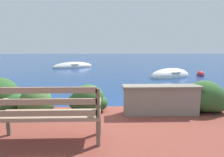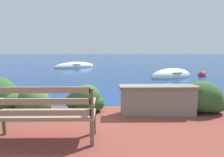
{
  "view_description": "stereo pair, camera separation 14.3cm",
  "coord_description": "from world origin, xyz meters",
  "px_view_note": "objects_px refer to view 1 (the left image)",
  "views": [
    {
      "loc": [
        -0.41,
        -4.89,
        1.74
      ],
      "look_at": [
        -0.15,
        3.54,
        0.36
      ],
      "focal_mm": 32.0,
      "sensor_mm": 36.0,
      "label": 1
    },
    {
      "loc": [
        -0.27,
        -4.9,
        1.74
      ],
      "look_at": [
        -0.15,
        3.54,
        0.36
      ],
      "focal_mm": 32.0,
      "sensor_mm": 36.0,
      "label": 2
    }
  ],
  "objects_px": {
    "rowboat_mid": "(73,67)",
    "mooring_buoy": "(201,75)",
    "rowboat_nearest": "(170,76)",
    "park_bench": "(49,113)"
  },
  "relations": [
    {
      "from": "park_bench",
      "to": "rowboat_mid",
      "type": "distance_m",
      "value": 13.4
    },
    {
      "from": "park_bench",
      "to": "rowboat_nearest",
      "type": "bearing_deg",
      "value": 61.99
    },
    {
      "from": "rowboat_mid",
      "to": "mooring_buoy",
      "type": "bearing_deg",
      "value": -62.6
    },
    {
      "from": "rowboat_mid",
      "to": "rowboat_nearest",
      "type": "bearing_deg",
      "value": -71.46
    },
    {
      "from": "rowboat_nearest",
      "to": "rowboat_mid",
      "type": "relative_size",
      "value": 0.83
    },
    {
      "from": "park_bench",
      "to": "rowboat_mid",
      "type": "relative_size",
      "value": 0.47
    },
    {
      "from": "rowboat_mid",
      "to": "mooring_buoy",
      "type": "xyz_separation_m",
      "value": [
        8.24,
        -4.89,
        0.01
      ]
    },
    {
      "from": "rowboat_nearest",
      "to": "mooring_buoy",
      "type": "height_order",
      "value": "rowboat_nearest"
    },
    {
      "from": "rowboat_mid",
      "to": "mooring_buoy",
      "type": "height_order",
      "value": "rowboat_mid"
    },
    {
      "from": "rowboat_nearest",
      "to": "mooring_buoy",
      "type": "relative_size",
      "value": 6.23
    }
  ]
}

